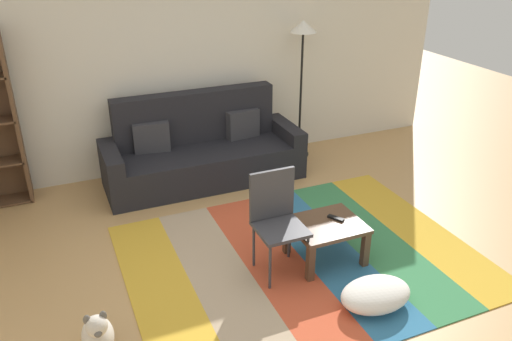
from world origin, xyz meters
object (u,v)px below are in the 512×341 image
Objects in this scene: pouf at (376,294)px; folding_chair at (276,214)px; standing_lamp at (303,45)px; tv_remote at (336,218)px; coffee_table at (326,230)px; couch at (202,152)px; dog at (98,334)px.

pouf is 1.01m from folding_chair.
standing_lamp is 2.51m from tv_remote.
standing_lamp reaches higher than coffee_table.
couch is at bearing -172.52° from standing_lamp.
coffee_table is 4.14× the size of tv_remote.
folding_chair is (-1.32, -2.12, -0.90)m from standing_lamp.
folding_chair reaches higher than coffee_table.
folding_chair is at bearing 122.91° from pouf.
dog is at bearing 170.39° from pouf.
couch is 2.77m from pouf.
tv_remote is (2.12, 0.39, 0.23)m from dog.
tv_remote is at bearing -72.94° from couch.
tv_remote is (0.11, 0.03, 0.08)m from coffee_table.
dog is 2.17m from tv_remote.
coffee_table is at bearing 51.85° from folding_chair.
pouf is at bearing 2.75° from folding_chair.
dog is (-2.06, 0.35, 0.04)m from pouf.
tv_remote is (0.61, -1.97, 0.05)m from couch.
couch is 3.86× the size of pouf.
tv_remote is at bearing 10.40° from dog.
pouf is 1.47× the size of dog.
couch reaches higher than tv_remote.
pouf is at bearing -125.74° from tv_remote.
couch is 1.32× the size of standing_lamp.
tv_remote is (0.06, 0.74, 0.27)m from pouf.
tv_remote is 0.58m from folding_chair.
dog reaches higher than pouf.
coffee_table is 2.60m from standing_lamp.
coffee_table is 1.56× the size of dog.
coffee_table is at bearing 10.20° from dog.
dog is 2.65× the size of tv_remote.
tv_remote is at bearing 56.07° from folding_chair.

